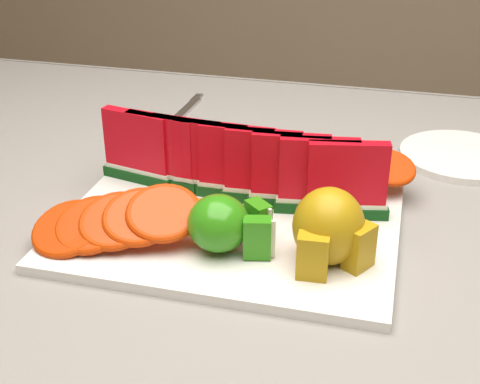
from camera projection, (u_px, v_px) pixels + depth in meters
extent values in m
cube|color=#4B2417|center=(254.00, 224.00, 0.87)|extent=(1.40, 0.90, 0.03)
cube|color=#4B2417|center=(19.00, 247.00, 1.52)|extent=(0.06, 0.06, 0.72)
cube|color=gray|center=(254.00, 211.00, 0.86)|extent=(1.52, 1.02, 0.01)
cube|color=gray|center=(312.00, 132.00, 1.34)|extent=(1.52, 0.01, 0.20)
cube|color=silver|center=(230.00, 225.00, 0.81)|extent=(0.40, 0.30, 0.01)
ellipsoid|color=#189514|center=(218.00, 223.00, 0.74)|extent=(0.08, 0.08, 0.06)
cube|color=#189514|center=(257.00, 238.00, 0.73)|extent=(0.03, 0.03, 0.05)
cube|color=beige|center=(262.00, 238.00, 0.72)|extent=(0.03, 0.01, 0.05)
cube|color=#189514|center=(258.00, 221.00, 0.76)|extent=(0.03, 0.03, 0.05)
cube|color=beige|center=(263.00, 222.00, 0.76)|extent=(0.02, 0.02, 0.05)
ellipsoid|color=#A26E0F|center=(328.00, 226.00, 0.72)|extent=(0.10, 0.10, 0.09)
cube|color=#A26E0F|center=(313.00, 257.00, 0.69)|extent=(0.03, 0.02, 0.05)
cube|color=#A26E0F|center=(359.00, 248.00, 0.71)|extent=(0.04, 0.04, 0.05)
cylinder|color=silver|center=(461.00, 156.00, 0.99)|extent=(0.23, 0.23, 0.01)
cube|color=silver|center=(181.00, 115.00, 1.15)|extent=(0.02, 0.17, 0.00)
cube|color=silver|center=(194.00, 98.00, 1.23)|extent=(0.00, 0.04, 0.00)
cube|color=silver|center=(197.00, 98.00, 1.23)|extent=(0.00, 0.04, 0.00)
cube|color=silver|center=(199.00, 98.00, 1.23)|extent=(0.00, 0.04, 0.00)
cube|color=#164111|center=(139.00, 176.00, 0.90)|extent=(0.11, 0.04, 0.01)
cube|color=silver|center=(139.00, 169.00, 0.90)|extent=(0.10, 0.04, 0.01)
cube|color=#B6082B|center=(137.00, 140.00, 0.88)|extent=(0.10, 0.04, 0.08)
cube|color=#164111|center=(163.00, 180.00, 0.89)|extent=(0.11, 0.04, 0.01)
cube|color=silver|center=(162.00, 173.00, 0.89)|extent=(0.10, 0.03, 0.01)
cube|color=#B6082B|center=(161.00, 144.00, 0.87)|extent=(0.10, 0.03, 0.08)
cube|color=#164111|center=(187.00, 184.00, 0.88)|extent=(0.11, 0.03, 0.01)
cube|color=silver|center=(187.00, 177.00, 0.88)|extent=(0.10, 0.03, 0.01)
cube|color=#B6082B|center=(185.00, 148.00, 0.86)|extent=(0.10, 0.03, 0.08)
cube|color=#164111|center=(211.00, 188.00, 0.87)|extent=(0.11, 0.03, 0.01)
cube|color=silver|center=(211.00, 181.00, 0.86)|extent=(0.10, 0.02, 0.01)
cube|color=#B6082B|center=(211.00, 152.00, 0.84)|extent=(0.10, 0.02, 0.08)
cube|color=#164111|center=(237.00, 193.00, 0.86)|extent=(0.10, 0.02, 0.01)
cube|color=silver|center=(237.00, 186.00, 0.85)|extent=(0.10, 0.02, 0.01)
cube|color=#B6082B|center=(237.00, 156.00, 0.83)|extent=(0.10, 0.02, 0.08)
cube|color=#164111|center=(263.00, 197.00, 0.85)|extent=(0.11, 0.03, 0.01)
cube|color=silver|center=(263.00, 190.00, 0.84)|extent=(0.10, 0.02, 0.01)
cube|color=#B6082B|center=(263.00, 160.00, 0.82)|extent=(0.10, 0.02, 0.08)
cube|color=#164111|center=(289.00, 202.00, 0.84)|extent=(0.11, 0.03, 0.01)
cube|color=silver|center=(289.00, 195.00, 0.83)|extent=(0.10, 0.03, 0.01)
cube|color=#B6082B|center=(291.00, 164.00, 0.81)|extent=(0.10, 0.03, 0.08)
cube|color=#164111|center=(316.00, 206.00, 0.82)|extent=(0.11, 0.04, 0.01)
cube|color=silver|center=(317.00, 199.00, 0.82)|extent=(0.10, 0.03, 0.01)
cube|color=#B6082B|center=(319.00, 169.00, 0.80)|extent=(0.10, 0.03, 0.08)
cube|color=#164111|center=(345.00, 211.00, 0.81)|extent=(0.11, 0.04, 0.01)
cube|color=silver|center=(345.00, 204.00, 0.81)|extent=(0.10, 0.04, 0.01)
cube|color=#B6082B|center=(348.00, 173.00, 0.79)|extent=(0.10, 0.04, 0.08)
cylinder|color=red|center=(69.00, 229.00, 0.76)|extent=(0.09, 0.09, 0.03)
torus|color=#B15200|center=(69.00, 229.00, 0.76)|extent=(0.10, 0.10, 0.04)
cylinder|color=red|center=(92.00, 225.00, 0.76)|extent=(0.08, 0.08, 0.03)
torus|color=#B15200|center=(92.00, 225.00, 0.76)|extent=(0.09, 0.09, 0.04)
cylinder|color=red|center=(116.00, 221.00, 0.76)|extent=(0.08, 0.08, 0.03)
torus|color=#B15200|center=(116.00, 221.00, 0.76)|extent=(0.09, 0.09, 0.04)
cylinder|color=red|center=(140.00, 217.00, 0.76)|extent=(0.09, 0.09, 0.03)
torus|color=#B15200|center=(140.00, 217.00, 0.76)|extent=(0.10, 0.10, 0.04)
cylinder|color=red|center=(164.00, 213.00, 0.76)|extent=(0.10, 0.09, 0.03)
torus|color=#B15200|center=(164.00, 213.00, 0.76)|extent=(0.11, 0.11, 0.04)
cylinder|color=red|center=(179.00, 157.00, 0.94)|extent=(0.06, 0.06, 0.02)
torus|color=#B15200|center=(179.00, 157.00, 0.94)|extent=(0.07, 0.07, 0.03)
cylinder|color=red|center=(212.00, 158.00, 0.93)|extent=(0.07, 0.07, 0.02)
torus|color=#B15200|center=(212.00, 158.00, 0.93)|extent=(0.08, 0.08, 0.03)
cylinder|color=red|center=(245.00, 160.00, 0.92)|extent=(0.07, 0.07, 0.02)
torus|color=#B15200|center=(245.00, 160.00, 0.92)|extent=(0.08, 0.08, 0.03)
cylinder|color=red|center=(280.00, 162.00, 0.90)|extent=(0.08, 0.08, 0.02)
torus|color=#B15200|center=(280.00, 162.00, 0.90)|extent=(0.09, 0.09, 0.03)
cylinder|color=red|center=(315.00, 164.00, 0.89)|extent=(0.08, 0.08, 0.02)
torus|color=#B15200|center=(315.00, 164.00, 0.89)|extent=(0.09, 0.09, 0.03)
cylinder|color=red|center=(351.00, 165.00, 0.88)|extent=(0.09, 0.09, 0.02)
torus|color=#B15200|center=(351.00, 165.00, 0.88)|extent=(0.10, 0.10, 0.03)
cylinder|color=red|center=(388.00, 167.00, 0.87)|extent=(0.09, 0.09, 0.02)
torus|color=#B15200|center=(388.00, 167.00, 0.87)|extent=(0.10, 0.10, 0.03)
ellipsoid|color=#DD6A00|center=(170.00, 196.00, 0.84)|extent=(0.04, 0.04, 0.02)
ellipsoid|color=#DD6A00|center=(178.00, 200.00, 0.83)|extent=(0.04, 0.03, 0.02)
ellipsoid|color=#DD6A00|center=(198.00, 207.00, 0.81)|extent=(0.04, 0.02, 0.02)
ellipsoid|color=#DD6A00|center=(222.00, 207.00, 0.81)|extent=(0.04, 0.03, 0.02)
ellipsoid|color=#DD6A00|center=(228.00, 209.00, 0.81)|extent=(0.04, 0.03, 0.02)
ellipsoid|color=#DD6A00|center=(253.00, 215.00, 0.80)|extent=(0.04, 0.03, 0.02)
ellipsoid|color=#DD6A00|center=(263.00, 217.00, 0.79)|extent=(0.04, 0.04, 0.02)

